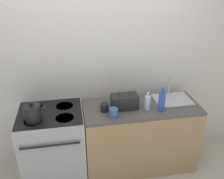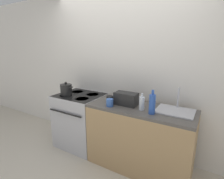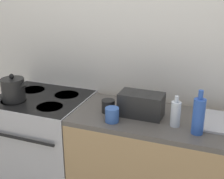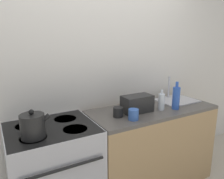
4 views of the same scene
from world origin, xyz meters
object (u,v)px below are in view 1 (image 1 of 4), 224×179
Objects in this scene: bottle_clear at (147,102)px; cup_blue at (114,113)px; stove at (54,144)px; kettle at (33,113)px; cup_black at (104,107)px; bottle_blue at (162,101)px; toaster at (125,101)px.

bottle_clear reaches higher than cup_blue.
kettle reaches higher than stove.
stove is 9.31× the size of cup_black.
kettle is 1.46m from bottle_blue.
kettle is 1.31m from bottle_clear.
bottle_blue is 3.04× the size of cup_black.
bottle_blue is 0.17m from bottle_clear.
bottle_clear is at bearing 0.67° from kettle.
cup_black reaches higher than stove.
bottle_blue is (0.41, -0.13, 0.04)m from toaster.
toaster is at bearing 163.79° from bottle_clear.
kettle reaches higher than cup_blue.
cup_black is (-0.51, 0.05, -0.04)m from bottle_clear.
bottle_blue is at bearing 3.56° from cup_blue.
cup_black is at bearing 174.72° from bottle_clear.
stove is 8.80× the size of cup_blue.
bottle_blue is at bearing -1.61° from kettle.
cup_blue is (0.88, -0.08, -0.04)m from kettle.
cup_black is at bearing -6.12° from stove.
bottle_clear is (1.31, 0.02, -0.00)m from kettle.
toaster is 0.44m from bottle_blue.
bottle_blue is at bearing -20.17° from bottle_clear.
cup_blue is at bearing -4.98° from kettle.
bottle_clear is (1.14, -0.11, 0.54)m from stove.
bottle_blue is 1.37× the size of bottle_clear.
cup_black is (-0.25, -0.03, -0.04)m from toaster.
bottle_clear reaches higher than cup_black.
cup_blue is (-0.16, -0.17, -0.04)m from toaster.
kettle is 0.74× the size of toaster.
cup_blue reaches higher than cup_black.
cup_blue reaches higher than stove.
kettle is 1.07× the size of bottle_clear.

